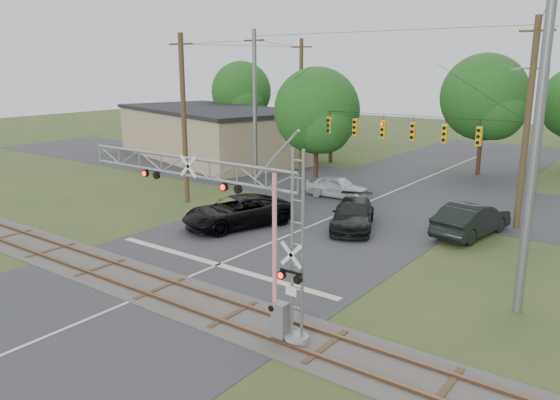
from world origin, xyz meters
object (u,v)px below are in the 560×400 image
Objects in this scene: traffic_signal_span at (382,120)px; car_dark at (353,215)px; sedan_silver at (337,187)px; commercial_building at (210,133)px; pickup_black at (237,212)px; crossing_gantry at (224,211)px; streetlight at (539,126)px.

traffic_signal_span is 7.49m from car_dark.
sedan_silver is 20.44m from commercial_building.
pickup_black is 6.55m from car_dark.
crossing_gantry is 1.92× the size of car_dark.
sedan_silver is at bearing -4.72° from commercial_building.
car_dark is at bearing 53.61° from pickup_black.
pickup_black reaches higher than car_dark.
commercial_building reaches higher than sedan_silver.
pickup_black is at bearing -170.92° from car_dark.
pickup_black is 0.70× the size of streetlight.
crossing_gantry is at bearing -30.81° from pickup_black.
streetlight is at bearing -57.81° from sedan_silver.
pickup_black is 24.73m from commercial_building.
sedan_silver is 0.50× the size of streetlight.
streetlight is at bearing 75.28° from pickup_black.
car_dark is 7.41m from sedan_silver.
commercial_building is (-23.50, 13.23, 1.67)m from car_dark.
crossing_gantry is 19.96m from sedan_silver.
traffic_signal_span is 4.33× the size of sedan_silver.
car_dark is at bearing -145.19° from sedan_silver.
sedan_silver is (-6.43, 18.61, -3.30)m from crossing_gantry.
pickup_black is 0.27× the size of commercial_building.
streetlight reaches higher than pickup_black.
traffic_signal_span reaches higher than commercial_building.
traffic_signal_span is (-3.16, 18.35, 1.52)m from crossing_gantry.
pickup_black is 21.27m from streetlight.
traffic_signal_span reaches higher than pickup_black.
car_dark reaches higher than sedan_silver.
crossing_gantry is 0.54× the size of traffic_signal_span.
streetlight is at bearing 80.18° from crossing_gantry.
streetlight is (10.96, 7.62, 4.25)m from sedan_silver.
traffic_signal_span is 3.07× the size of pickup_black.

